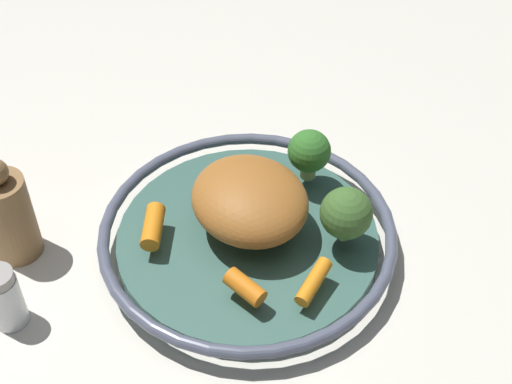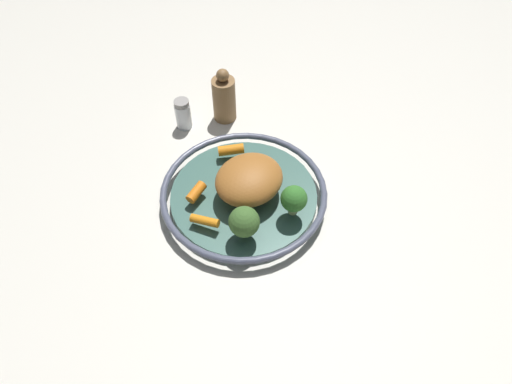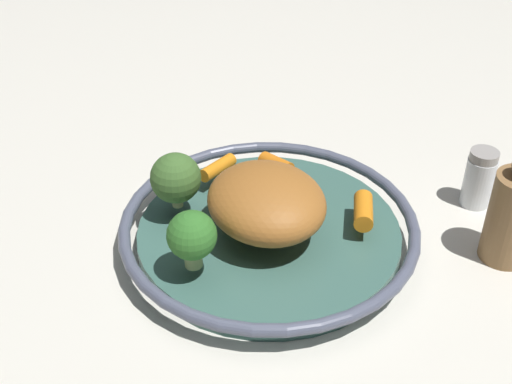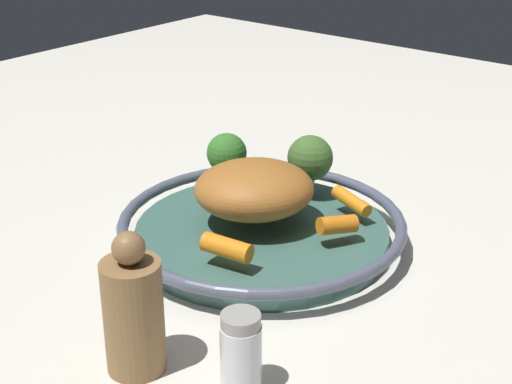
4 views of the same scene
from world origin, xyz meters
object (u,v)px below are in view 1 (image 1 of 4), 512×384
serving_bowl (248,237)px  pepper_mill (9,214)px  baby_carrot_left (314,282)px  baby_carrot_right (153,226)px  roast_chicken_piece (245,199)px  broccoli_floret_edge (346,213)px  baby_carrot_back (245,287)px  salt_shaker (4,298)px  broccoli_floret_small (309,152)px

serving_bowl → pepper_mill: bearing=-76.9°
baby_carrot_left → baby_carrot_right: size_ratio=1.03×
roast_chicken_piece → broccoli_floret_edge: 0.11m
baby_carrot_back → salt_shaker: salt_shaker is taller
broccoli_floret_small → serving_bowl: bearing=-27.7°
broccoli_floret_small → baby_carrot_back: bearing=-9.7°
roast_chicken_piece → broccoli_floret_edge: (0.00, 0.11, 0.01)m
broccoli_floret_edge → salt_shaker: size_ratio=0.89×
baby_carrot_left → broccoli_floret_small: broccoli_floret_small is taller
baby_carrot_back → baby_carrot_right: size_ratio=0.81×
baby_carrot_back → baby_carrot_right: 0.13m
salt_shaker → baby_carrot_right: bearing=134.9°
baby_carrot_left → broccoli_floret_edge: broccoli_floret_edge is taller
roast_chicken_piece → baby_carrot_right: size_ratio=2.57×
pepper_mill → salt_shaker: bearing=21.1°
baby_carrot_right → baby_carrot_back: bearing=63.2°
roast_chicken_piece → broccoli_floret_small: (-0.08, 0.06, 0.01)m
serving_bowl → baby_carrot_right: 0.11m
roast_chicken_piece → baby_carrot_back: bearing=13.1°
serving_bowl → salt_shaker: salt_shaker is taller
roast_chicken_piece → baby_carrot_left: 0.12m
roast_chicken_piece → baby_carrot_right: bearing=-65.3°
roast_chicken_piece → baby_carrot_back: size_ratio=3.16×
broccoli_floret_edge → roast_chicken_piece: bearing=-91.7°
salt_shaker → pepper_mill: pepper_mill is taller
salt_shaker → roast_chicken_piece: bearing=127.3°
roast_chicken_piece → salt_shaker: (0.16, -0.21, -0.03)m
baby_carrot_right → broccoli_floret_edge: 0.21m
baby_carrot_right → broccoli_floret_small: (-0.13, 0.15, 0.03)m
pepper_mill → baby_carrot_right: bearing=99.9°
roast_chicken_piece → pepper_mill: (0.07, -0.25, -0.01)m
roast_chicken_piece → baby_carrot_right: (0.04, -0.09, -0.02)m
serving_bowl → baby_carrot_right: (0.03, -0.10, 0.03)m
roast_chicken_piece → salt_shaker: roast_chicken_piece is taller
roast_chicken_piece → baby_carrot_left: size_ratio=2.49×
roast_chicken_piece → baby_carrot_left: bearing=48.9°
baby_carrot_back → broccoli_floret_small: 0.19m
roast_chicken_piece → baby_carrot_left: roast_chicken_piece is taller
baby_carrot_left → broccoli_floret_edge: size_ratio=0.84×
roast_chicken_piece → salt_shaker: bearing=-52.7°
baby_carrot_right → broccoli_floret_edge: broccoli_floret_edge is taller
broccoli_floret_edge → pepper_mill: (0.07, -0.35, -0.02)m
baby_carrot_left → roast_chicken_piece: bearing=-131.1°
baby_carrot_right → pepper_mill: (0.03, -0.15, 0.01)m
serving_bowl → baby_carrot_right: size_ratio=6.19×
pepper_mill → broccoli_floret_edge: bearing=100.6°
broccoli_floret_small → broccoli_floret_edge: bearing=31.8°
baby_carrot_left → broccoli_floret_edge: (-0.07, 0.02, 0.03)m
roast_chicken_piece → baby_carrot_left: (0.08, 0.09, -0.02)m
roast_chicken_piece → broccoli_floret_small: broccoli_floret_small is taller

